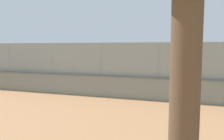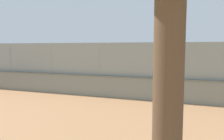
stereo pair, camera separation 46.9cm
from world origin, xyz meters
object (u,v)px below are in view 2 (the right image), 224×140
at_px(sports_ball, 172,67).
at_px(player_foreground_swinging, 68,74).
at_px(player_at_service_line, 159,70).
at_px(courtside_bench, 189,88).
at_px(player_near_wall_returning, 96,72).

bearing_deg(sports_ball, player_foreground_swinging, 32.94).
xyz_separation_m(player_at_service_line, courtside_bench, (-2.68, 5.77, -0.48)).
bearing_deg(player_at_service_line, player_near_wall_returning, 26.07).
xyz_separation_m(sports_ball, courtside_bench, (-1.48, 5.26, -0.89)).
xyz_separation_m(player_foreground_swinging, player_near_wall_returning, (-1.17, -2.83, -0.08)).
xyz_separation_m(player_near_wall_returning, courtside_bench, (-7.64, 3.34, -0.39)).
xyz_separation_m(player_at_service_line, player_foreground_swinging, (6.13, 5.26, -0.01)).
relative_size(player_foreground_swinging, courtside_bench, 0.99).
distance_m(player_foreground_swinging, courtside_bench, 8.84).
height_order(player_at_service_line, sports_ball, player_at_service_line).
xyz_separation_m(player_foreground_swinging, sports_ball, (-7.33, -4.75, 0.41)).
bearing_deg(player_at_service_line, player_foreground_swinging, 40.63).
bearing_deg(courtside_bench, sports_ball, -74.32).
bearing_deg(sports_ball, player_at_service_line, -23.07).
distance_m(player_at_service_line, sports_ball, 1.36).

